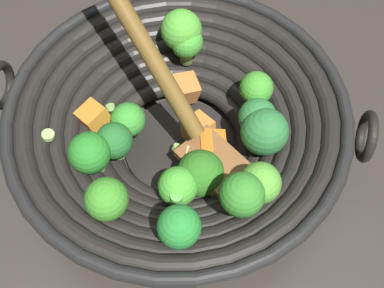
{
  "coord_description": "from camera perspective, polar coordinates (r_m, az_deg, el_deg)",
  "views": [
    {
      "loc": [
        -0.27,
        -0.04,
        0.49
      ],
      "look_at": [
        -0.01,
        -0.02,
        0.03
      ],
      "focal_mm": 43.74,
      "sensor_mm": 36.0,
      "label": 1
    }
  ],
  "objects": [
    {
      "name": "wok",
      "position": [
        0.51,
        -1.58,
        2.46
      ],
      "size": [
        0.37,
        0.4,
        0.24
      ],
      "color": "black",
      "rests_on": "ground"
    },
    {
      "name": "ground_plane",
      "position": [
        0.56,
        -1.57,
        -0.54
      ],
      "size": [
        4.0,
        4.0,
        0.0
      ],
      "primitive_type": "plane",
      "color": "#332D28"
    }
  ]
}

